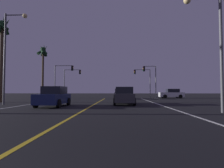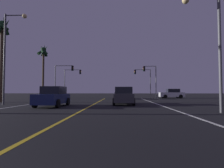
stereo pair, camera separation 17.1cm
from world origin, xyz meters
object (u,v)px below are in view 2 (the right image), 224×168
traffic_light_far_right (143,77)px  palm_tree_left_mid (2,34)px  traffic_light_far_left (73,77)px  traffic_light_near_right (150,75)px  car_crossing_side (172,94)px  palm_tree_left_far (43,55)px  car_lead_same_lane (123,96)px  street_lamp_right_near (210,37)px  car_ahead_far (120,94)px  traffic_light_near_left (64,74)px  car_oncoming (53,97)px  street_lamp_left_mid (9,47)px

traffic_light_far_right → palm_tree_left_mid: palm_tree_left_mid is taller
traffic_light_far_left → traffic_light_near_right: bearing=-20.0°
car_crossing_side → palm_tree_left_far: bearing=2.1°
car_lead_same_lane → traffic_light_far_left: 21.96m
car_crossing_side → car_lead_same_lane: same height
car_lead_same_lane → street_lamp_right_near: street_lamp_right_near is taller
car_crossing_side → traffic_light_far_left: size_ratio=0.74×
car_crossing_side → traffic_light_far_right: bearing=-38.5°
traffic_light_near_right → traffic_light_far_right: traffic_light_far_right is taller
car_ahead_far → street_lamp_right_near: (5.40, -18.42, 3.81)m
traffic_light_far_right → palm_tree_left_mid: size_ratio=0.58×
palm_tree_left_mid → traffic_light_far_right: bearing=42.0°
traffic_light_near_left → traffic_light_far_left: 5.50m
traffic_light_near_right → traffic_light_far_right: size_ratio=0.99×
traffic_light_near_right → street_lamp_right_near: (0.19, -20.22, 0.46)m
car_ahead_far → traffic_light_near_right: (5.21, 1.80, 3.35)m
car_oncoming → street_lamp_left_mid: bearing=-108.7°
street_lamp_left_mid → palm_tree_left_far: (-3.31, 15.34, 2.32)m
car_oncoming → street_lamp_left_mid: size_ratio=0.49×
traffic_light_far_left → palm_tree_left_mid: bearing=-103.3°
car_ahead_far → traffic_light_far_left: traffic_light_far_left is taller
traffic_light_near_right → traffic_light_far_left: size_ratio=0.98×
car_crossing_side → traffic_light_far_left: 20.00m
traffic_light_near_right → street_lamp_right_near: bearing=90.5°
traffic_light_near_right → traffic_light_near_left: 15.20m
car_crossing_side → car_oncoming: bearing=49.6°
car_ahead_far → palm_tree_left_far: 15.98m
traffic_light_far_left → car_oncoming: bearing=-79.3°
car_lead_same_lane → street_lamp_right_near: size_ratio=0.60×
car_crossing_side → street_lamp_left_mid: (-20.23, -16.21, 4.72)m
traffic_light_near_left → car_oncoming: bearing=-75.5°
traffic_light_near_left → palm_tree_left_mid: (-3.84, -11.17, 3.60)m
street_lamp_right_near → street_lamp_left_mid: size_ratio=0.81×
car_lead_same_lane → palm_tree_left_far: bearing=44.7°
car_ahead_far → palm_tree_left_mid: palm_tree_left_mid is taller
traffic_light_near_left → palm_tree_left_far: (-4.11, 0.84, 3.52)m
traffic_light_far_left → street_lamp_right_near: 29.92m
street_lamp_left_mid → palm_tree_left_far: palm_tree_left_far is taller
palm_tree_left_far → car_lead_same_lane: bearing=-45.3°
traffic_light_near_left → street_lamp_right_near: (15.38, -20.22, 0.28)m
car_ahead_far → traffic_light_far_left: 12.77m
palm_tree_left_far → traffic_light_far_left: bearing=47.9°
street_lamp_right_near → palm_tree_left_far: palm_tree_left_far is taller
palm_tree_left_far → car_crossing_side: bearing=2.1°
palm_tree_left_mid → palm_tree_left_far: (-0.27, 12.00, -0.08)m
car_lead_same_lane → street_lamp_left_mid: (-11.05, -0.85, 4.72)m
car_lead_same_lane → traffic_light_near_right: bearing=-19.9°
car_oncoming → traffic_light_near_left: size_ratio=0.73×
car_crossing_side → palm_tree_left_mid: palm_tree_left_mid is taller
car_crossing_side → traffic_light_near_left: (-19.43, -1.70, 3.52)m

